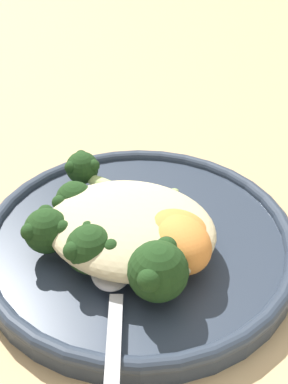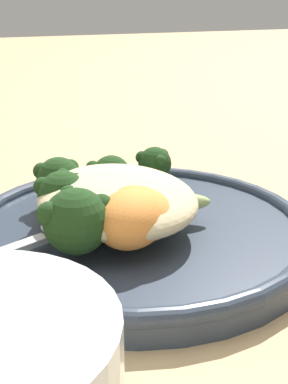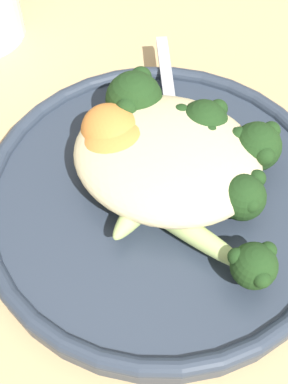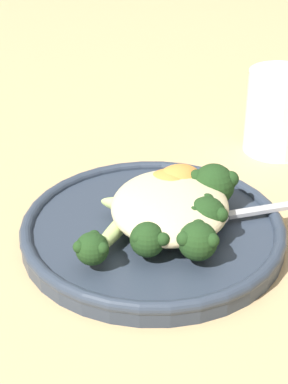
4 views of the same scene
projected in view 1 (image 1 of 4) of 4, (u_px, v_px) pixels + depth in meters
ground_plane at (139, 252)px, 0.42m from camera, size 4.00×4.00×0.00m
plate at (133, 241)px, 0.42m from camera, size 0.25×0.25×0.02m
quinoa_mound at (128, 226)px, 0.39m from camera, size 0.13×0.11×0.03m
broccoli_stalk_0 at (103, 182)px, 0.45m from camera, size 0.12×0.06×0.03m
broccoli_stalk_1 at (96, 205)px, 0.42m from camera, size 0.09×0.05×0.03m
broccoli_stalk_2 at (69, 227)px, 0.39m from camera, size 0.09×0.09×0.03m
broccoli_stalk_3 at (111, 236)px, 0.38m from camera, size 0.06×0.12×0.04m
broccoli_stalk_4 at (157, 265)px, 0.35m from camera, size 0.06×0.11×0.04m
sweet_potato_chunk_0 at (170, 234)px, 0.38m from camera, size 0.07×0.06×0.03m
sweet_potato_chunk_1 at (180, 243)px, 0.37m from camera, size 0.07×0.07×0.04m
spoon at (117, 286)px, 0.36m from camera, size 0.06×0.12×0.01m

